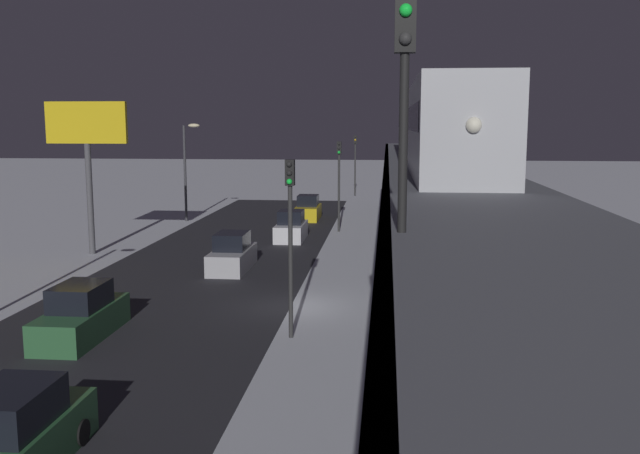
{
  "coord_description": "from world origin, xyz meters",
  "views": [
    {
      "loc": [
        -4.03,
        28.13,
        7.63
      ],
      "look_at": [
        -0.03,
        -13.47,
        1.4
      ],
      "focal_mm": 38.94,
      "sensor_mm": 36.0,
      "label": 1
    }
  ],
  "objects": [
    {
      "name": "ground_plane",
      "position": [
        0.0,
        0.0,
        0.0
      ],
      "size": [
        240.0,
        240.0,
        0.0
      ],
      "primitive_type": "plane",
      "color": "silver"
    },
    {
      "name": "avenue_asphalt",
      "position": [
        5.42,
        0.0,
        0.0
      ],
      "size": [
        11.0,
        81.32,
        0.01
      ],
      "primitive_type": "cube",
      "color": "#28282D",
      "rests_on": "ground_plane"
    },
    {
      "name": "elevated_railway",
      "position": [
        -6.3,
        -0.0,
        4.97
      ],
      "size": [
        5.0,
        81.32,
        5.73
      ],
      "color": "slate",
      "rests_on": "ground_plane"
    },
    {
      "name": "subway_train",
      "position": [
        -6.39,
        -9.71,
        7.51
      ],
      "size": [
        2.94,
        36.87,
        3.4
      ],
      "color": "#B7BABF",
      "rests_on": "elevated_railway"
    },
    {
      "name": "rail_signal",
      "position": [
        -4.31,
        15.93,
        8.46
      ],
      "size": [
        0.36,
        0.41,
        4.0
      ],
      "color": "black",
      "rests_on": "elevated_railway"
    },
    {
      "name": "sedan_green",
      "position": [
        4.02,
        14.56,
        0.79
      ],
      "size": [
        1.91,
        4.78,
        1.97
      ],
      "rotation": [
        0.0,
        0.0,
        3.14
      ],
      "color": "#2D6038",
      "rests_on": "ground_plane"
    },
    {
      "name": "sedan_yellow",
      "position": [
        2.22,
        -26.82,
        0.8
      ],
      "size": [
        1.8,
        4.1,
        1.97
      ],
      "rotation": [
        0.0,
        0.0,
        3.14
      ],
      "color": "gold",
      "rests_on": "ground_plane"
    },
    {
      "name": "sedan_green_2",
      "position": [
        6.82,
        4.92,
        0.8
      ],
      "size": [
        1.8,
        4.79,
        1.97
      ],
      "color": "#2D6038",
      "rests_on": "ground_plane"
    },
    {
      "name": "sedan_silver",
      "position": [
        4.02,
        -7.19,
        0.8
      ],
      "size": [
        1.8,
        4.64,
        1.97
      ],
      "rotation": [
        0.0,
        0.0,
        3.14
      ],
      "color": "#B2B2B7",
      "rests_on": "ground_plane"
    },
    {
      "name": "sedan_white",
      "position": [
        2.22,
        -16.83,
        0.8
      ],
      "size": [
        1.8,
        4.04,
        1.97
      ],
      "rotation": [
        0.0,
        0.0,
        3.14
      ],
      "color": "silver",
      "rests_on": "ground_plane"
    },
    {
      "name": "traffic_light_near",
      "position": [
        -0.68,
        4.2,
        4.2
      ],
      "size": [
        0.32,
        0.44,
        6.4
      ],
      "color": "#2D2D2D",
      "rests_on": "ground_plane"
    },
    {
      "name": "traffic_light_mid",
      "position": [
        -0.68,
        -20.71,
        4.2
      ],
      "size": [
        0.32,
        0.44,
        6.4
      ],
      "color": "#2D2D2D",
      "rests_on": "ground_plane"
    },
    {
      "name": "traffic_light_far",
      "position": [
        -0.68,
        -45.62,
        4.2
      ],
      "size": [
        0.32,
        0.44,
        6.4
      ],
      "color": "#2D2D2D",
      "rests_on": "ground_plane"
    },
    {
      "name": "commercial_billboard",
      "position": [
        13.28,
        -10.83,
        6.83
      ],
      "size": [
        4.8,
        0.36,
        8.9
      ],
      "color": "#4C4C51",
      "rests_on": "ground_plane"
    },
    {
      "name": "street_lamp_far",
      "position": [
        11.5,
        -25.0,
        4.81
      ],
      "size": [
        1.35,
        0.44,
        7.65
      ],
      "color": "#38383D",
      "rests_on": "ground_plane"
    }
  ]
}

